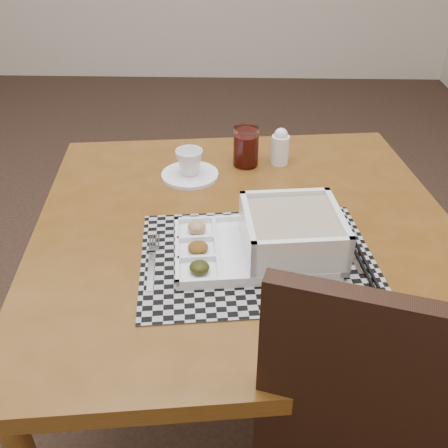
% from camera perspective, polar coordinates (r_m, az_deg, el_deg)
% --- Properties ---
extents(floor, '(5.00, 5.00, 0.00)m').
position_cam_1_polar(floor, '(2.35, -18.52, -2.85)').
color(floor, black).
rests_on(floor, ground).
extents(dining_table, '(1.05, 1.05, 0.71)m').
position_cam_1_polar(dining_table, '(1.17, 2.44, -2.88)').
color(dining_table, '#51320E').
rests_on(dining_table, ground).
extents(placemat, '(0.51, 0.40, 0.00)m').
position_cam_1_polar(placemat, '(1.02, 3.83, -3.86)').
color(placemat, '#98979E').
rests_on(placemat, dining_table).
extents(serving_tray, '(0.35, 0.26, 0.10)m').
position_cam_1_polar(serving_tray, '(1.01, 6.60, -1.61)').
color(serving_tray, white).
rests_on(serving_tray, placemat).
extents(fork, '(0.04, 0.19, 0.00)m').
position_cam_1_polar(fork, '(1.02, -8.08, -4.06)').
color(fork, silver).
rests_on(fork, placemat).
extents(spoon, '(0.04, 0.18, 0.01)m').
position_cam_1_polar(spoon, '(1.11, 13.32, -1.10)').
color(spoon, silver).
rests_on(spoon, placemat).
extents(chopsticks, '(0.04, 0.24, 0.01)m').
position_cam_1_polar(chopsticks, '(1.07, 15.03, -3.03)').
color(chopsticks, black).
rests_on(chopsticks, placemat).
extents(saucer, '(0.15, 0.15, 0.01)m').
position_cam_1_polar(saucer, '(1.32, -3.91, 5.60)').
color(saucer, white).
rests_on(saucer, dining_table).
extents(cup, '(0.07, 0.07, 0.07)m').
position_cam_1_polar(cup, '(1.30, -3.97, 7.09)').
color(cup, white).
rests_on(cup, saucer).
extents(juice_glass, '(0.07, 0.07, 0.11)m').
position_cam_1_polar(juice_glass, '(1.36, 2.53, 8.68)').
color(juice_glass, white).
rests_on(juice_glass, dining_table).
extents(creamer_bottle, '(0.05, 0.05, 0.10)m').
position_cam_1_polar(creamer_bottle, '(1.37, 6.44, 8.75)').
color(creamer_bottle, white).
rests_on(creamer_bottle, dining_table).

